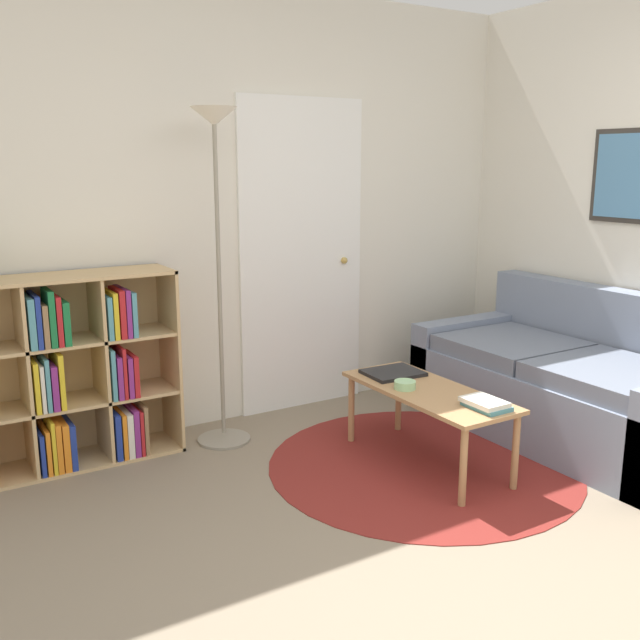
# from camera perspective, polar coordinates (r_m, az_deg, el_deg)

# --- Properties ---
(ground_plane) EXTENTS (14.00, 14.00, 0.00)m
(ground_plane) POSITION_cam_1_polar(r_m,az_deg,el_deg) (2.83, 16.82, -22.26)
(ground_plane) COLOR gray
(wall_back) EXTENTS (7.01, 0.11, 2.60)m
(wall_back) POSITION_cam_1_polar(r_m,az_deg,el_deg) (4.38, -6.85, 8.47)
(wall_back) COLOR silver
(wall_back) RESTS_ON ground_plane
(wall_right) EXTENTS (0.08, 5.46, 2.60)m
(wall_right) POSITION_cam_1_polar(r_m,az_deg,el_deg) (4.71, 23.38, 8.02)
(wall_right) COLOR silver
(wall_right) RESTS_ON ground_plane
(rug) EXTENTS (1.66, 1.66, 0.01)m
(rug) POSITION_cam_1_polar(r_m,az_deg,el_deg) (3.94, 8.25, -11.36)
(rug) COLOR maroon
(rug) RESTS_ON ground_plane
(bookshelf) EXTENTS (1.18, 0.34, 1.03)m
(bookshelf) POSITION_cam_1_polar(r_m,az_deg,el_deg) (3.98, -20.34, -4.39)
(bookshelf) COLOR tan
(bookshelf) RESTS_ON ground_plane
(floor_lamp) EXTENTS (0.31, 0.31, 1.88)m
(floor_lamp) POSITION_cam_1_polar(r_m,az_deg,el_deg) (3.95, -8.29, 10.05)
(floor_lamp) COLOR gray
(floor_lamp) RESTS_ON ground_plane
(couch) EXTENTS (0.92, 1.78, 0.84)m
(couch) POSITION_cam_1_polar(r_m,az_deg,el_deg) (4.52, 19.61, -5.03)
(couch) COLOR gray
(couch) RESTS_ON ground_plane
(coffee_table) EXTENTS (0.42, 1.02, 0.42)m
(coffee_table) POSITION_cam_1_polar(r_m,az_deg,el_deg) (3.83, 8.63, -6.20)
(coffee_table) COLOR #AD7F51
(coffee_table) RESTS_ON ground_plane
(laptop) EXTENTS (0.32, 0.26, 0.02)m
(laptop) POSITION_cam_1_polar(r_m,az_deg,el_deg) (4.05, 5.86, -4.22)
(laptop) COLOR black
(laptop) RESTS_ON coffee_table
(bowl) EXTENTS (0.12, 0.12, 0.04)m
(bowl) POSITION_cam_1_polar(r_m,az_deg,el_deg) (3.81, 6.81, -5.17)
(bowl) COLOR #9ED193
(bowl) RESTS_ON coffee_table
(book_stack_on_table) EXTENTS (0.16, 0.22, 0.04)m
(book_stack_on_table) POSITION_cam_1_polar(r_m,az_deg,el_deg) (3.58, 13.10, -6.55)
(book_stack_on_table) COLOR teal
(book_stack_on_table) RESTS_ON coffee_table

